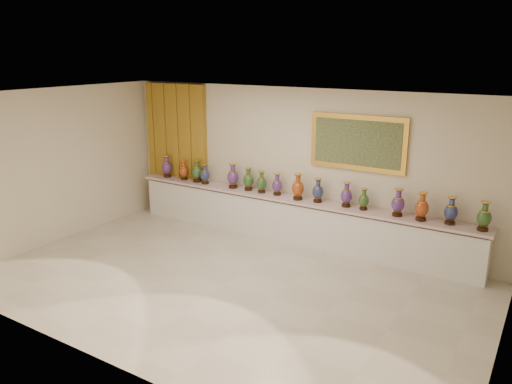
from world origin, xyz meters
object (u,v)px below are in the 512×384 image
vase_0 (167,167)px  vase_2 (197,172)px  counter (292,220)px  vase_1 (184,171)px

vase_0 → vase_2: size_ratio=1.03×
counter → vase_1: size_ratio=16.63×
vase_2 → vase_1: bearing=-179.6°
vase_0 → vase_2: vase_0 is taller
vase_0 → counter: bearing=0.4°
vase_0 → vase_1: 0.48m
vase_0 → vase_2: bearing=1.1°
vase_1 → vase_2: size_ratio=0.91×
vase_1 → counter: bearing=0.2°
vase_0 → vase_2: 0.85m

